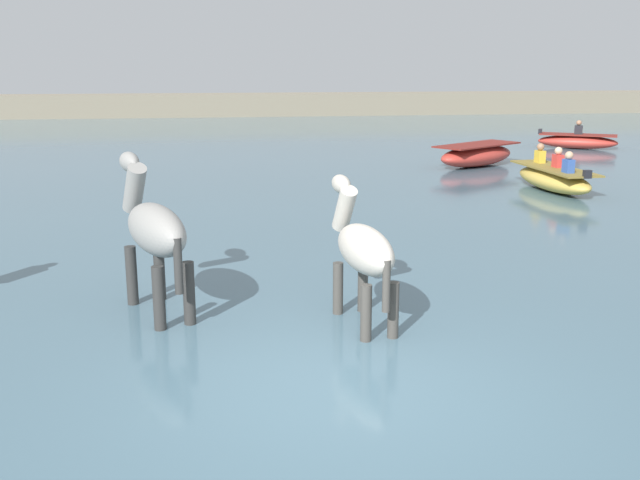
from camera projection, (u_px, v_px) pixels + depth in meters
ground_plane at (343, 418)px, 6.85m from camera, size 120.00×120.00×0.00m
water_surface at (266, 203)px, 16.43m from camera, size 90.00×90.00×0.27m
horse_lead_grey at (154, 232)px, 8.71m from camera, size 1.08×1.93×2.13m
horse_trailing_pinto at (363, 252)px, 8.36m from camera, size 0.67×1.76×1.90m
boat_far_offshore at (554, 178)px, 17.21m from camera, size 1.08×2.98×1.03m
boat_mid_outer at (577, 141)px, 25.41m from camera, size 2.71×2.06×0.98m
boat_near_port at (477, 155)px, 21.19m from camera, size 3.06×2.53×0.64m
far_shoreline at (234, 107)px, 40.51m from camera, size 80.00×2.40×1.47m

